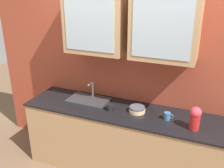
{
  "coord_description": "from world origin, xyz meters",
  "views": [
    {
      "loc": [
        0.93,
        -2.62,
        2.36
      ],
      "look_at": [
        -0.15,
        0.0,
        1.21
      ],
      "focal_mm": 41.14,
      "sensor_mm": 36.0,
      "label": 1
    }
  ],
  "objects": [
    {
      "name": "sink_faucet",
      "position": [
        -0.51,
        0.07,
        0.91
      ],
      "size": [
        0.53,
        0.33,
        0.23
      ],
      "color": "#2D2D30",
      "rests_on": "counter"
    },
    {
      "name": "vase",
      "position": [
        0.84,
        -0.11,
        1.02
      ],
      "size": [
        0.12,
        0.12,
        0.26
      ],
      "color": "#B21E1E",
      "rests_on": "counter"
    },
    {
      "name": "counter",
      "position": [
        0.0,
        0.0,
        0.44
      ],
      "size": [
        2.51,
        0.65,
        0.89
      ],
      "color": "#A87F56",
      "rests_on": "ground_plane"
    },
    {
      "name": "back_wall_unit",
      "position": [
        0.01,
        0.31,
        1.57
      ],
      "size": [
        4.12,
        0.48,
        2.86
      ],
      "color": "#993D28",
      "rests_on": "ground_plane"
    },
    {
      "name": "bowl_stack",
      "position": [
        0.16,
        0.03,
        0.92
      ],
      "size": [
        0.2,
        0.2,
        0.07
      ],
      "color": "#E0AD7F",
      "rests_on": "counter"
    },
    {
      "name": "cup_near_bowls",
      "position": [
        0.54,
        -0.01,
        0.93
      ],
      "size": [
        0.11,
        0.08,
        0.09
      ],
      "color": "#38608C",
      "rests_on": "counter"
    },
    {
      "name": "cup_near_sink",
      "position": [
        -0.16,
        -0.05,
        0.93
      ],
      "size": [
        0.11,
        0.07,
        0.08
      ],
      "color": "black",
      "rests_on": "counter"
    }
  ]
}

